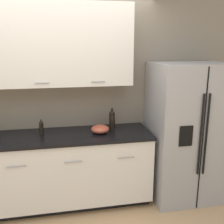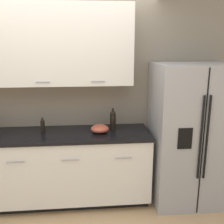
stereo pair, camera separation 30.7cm
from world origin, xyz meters
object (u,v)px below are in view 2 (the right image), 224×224
(mixing_bowl, at_px, (100,129))
(wine_bottle, at_px, (113,120))
(refrigerator, at_px, (190,134))
(oil_bottle, at_px, (43,125))

(mixing_bowl, bearing_deg, wine_bottle, 36.52)
(wine_bottle, distance_m, mixing_bowl, 0.23)
(refrigerator, height_order, mixing_bowl, refrigerator)
(oil_bottle, distance_m, mixing_bowl, 0.70)
(refrigerator, distance_m, mixing_bowl, 1.13)
(oil_bottle, relative_size, mixing_bowl, 0.83)
(wine_bottle, xyz_separation_m, mixing_bowl, (-0.17, -0.13, -0.08))
(wine_bottle, xyz_separation_m, oil_bottle, (-0.87, -0.04, -0.04))
(wine_bottle, relative_size, mixing_bowl, 1.23)
(mixing_bowl, bearing_deg, refrigerator, -1.92)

